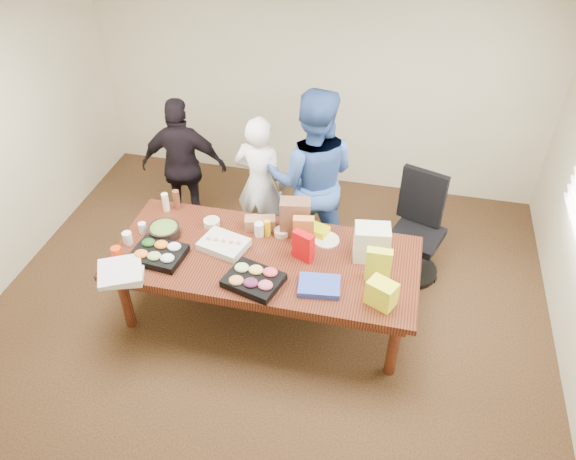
% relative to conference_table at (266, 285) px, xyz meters
% --- Properties ---
extents(floor, '(5.50, 5.00, 0.02)m').
position_rel_conference_table_xyz_m(floor, '(0.00, 0.00, -0.39)').
color(floor, '#47301E').
rests_on(floor, ground).
extents(ceiling, '(5.50, 5.00, 0.02)m').
position_rel_conference_table_xyz_m(ceiling, '(0.00, 0.00, 2.33)').
color(ceiling, white).
rests_on(ceiling, wall_back).
extents(wall_back, '(5.50, 0.04, 2.70)m').
position_rel_conference_table_xyz_m(wall_back, '(0.00, 2.50, 0.98)').
color(wall_back, beige).
rests_on(wall_back, floor).
extents(conference_table, '(2.80, 1.20, 0.75)m').
position_rel_conference_table_xyz_m(conference_table, '(0.00, 0.00, 0.00)').
color(conference_table, '#4C1C0F').
rests_on(conference_table, floor).
extents(office_chair, '(0.72, 0.72, 1.11)m').
position_rel_conference_table_xyz_m(office_chair, '(1.36, 0.90, 0.18)').
color(office_chair, black).
rests_on(office_chair, floor).
extents(person_center, '(0.63, 0.46, 1.58)m').
position_rel_conference_table_xyz_m(person_center, '(-0.33, 1.06, 0.42)').
color(person_center, white).
rests_on(person_center, floor).
extents(person_right, '(1.04, 0.85, 1.96)m').
position_rel_conference_table_xyz_m(person_right, '(0.24, 1.01, 0.60)').
color(person_right, '#2F5094').
rests_on(person_right, floor).
extents(person_left, '(0.99, 0.53, 1.61)m').
position_rel_conference_table_xyz_m(person_left, '(-1.25, 1.19, 0.43)').
color(person_left, black).
rests_on(person_left, floor).
extents(veggie_tray, '(0.49, 0.40, 0.07)m').
position_rel_conference_table_xyz_m(veggie_tray, '(-0.94, -0.23, 0.41)').
color(veggie_tray, black).
rests_on(veggie_tray, conference_table).
extents(fruit_tray, '(0.55, 0.48, 0.07)m').
position_rel_conference_table_xyz_m(fruit_tray, '(-0.01, -0.37, 0.41)').
color(fruit_tray, black).
rests_on(fruit_tray, conference_table).
extents(sheet_cake, '(0.49, 0.41, 0.07)m').
position_rel_conference_table_xyz_m(sheet_cake, '(-0.40, 0.03, 0.41)').
color(sheet_cake, beige).
rests_on(sheet_cake, conference_table).
extents(salad_bowl, '(0.31, 0.31, 0.10)m').
position_rel_conference_table_xyz_m(salad_bowl, '(-1.01, 0.08, 0.42)').
color(salad_bowl, black).
rests_on(salad_bowl, conference_table).
extents(chip_bag_blue, '(0.38, 0.31, 0.05)m').
position_rel_conference_table_xyz_m(chip_bag_blue, '(0.56, -0.30, 0.40)').
color(chip_bag_blue, '#2C40B5').
rests_on(chip_bag_blue, conference_table).
extents(chip_bag_red, '(0.21, 0.15, 0.29)m').
position_rel_conference_table_xyz_m(chip_bag_red, '(0.34, 0.05, 0.52)').
color(chip_bag_red, '#C1070A').
rests_on(chip_bag_red, conference_table).
extents(chip_bag_yellow, '(0.22, 0.09, 0.33)m').
position_rel_conference_table_xyz_m(chip_bag_yellow, '(1.03, -0.08, 0.54)').
color(chip_bag_yellow, yellow).
rests_on(chip_bag_yellow, conference_table).
extents(chip_bag_orange, '(0.20, 0.12, 0.30)m').
position_rel_conference_table_xyz_m(chip_bag_orange, '(0.30, 0.25, 0.52)').
color(chip_bag_orange, orange).
rests_on(chip_bag_orange, conference_table).
extents(mayo_jar, '(0.10, 0.10, 0.14)m').
position_rel_conference_table_xyz_m(mayo_jar, '(-0.13, 0.28, 0.44)').
color(mayo_jar, white).
rests_on(mayo_jar, conference_table).
extents(mustard_bottle, '(0.07, 0.07, 0.17)m').
position_rel_conference_table_xyz_m(mustard_bottle, '(-0.06, 0.30, 0.46)').
color(mustard_bottle, yellow).
rests_on(mustard_bottle, conference_table).
extents(dressing_bottle, '(0.08, 0.08, 0.21)m').
position_rel_conference_table_xyz_m(dressing_bottle, '(-1.06, 0.51, 0.48)').
color(dressing_bottle, brown).
rests_on(dressing_bottle, conference_table).
extents(ranch_bottle, '(0.08, 0.08, 0.20)m').
position_rel_conference_table_xyz_m(ranch_bottle, '(-1.15, 0.45, 0.48)').
color(ranch_bottle, '#F9F3C6').
rests_on(ranch_bottle, conference_table).
extents(banana_bunch, '(0.29, 0.22, 0.09)m').
position_rel_conference_table_xyz_m(banana_bunch, '(0.38, 0.42, 0.42)').
color(banana_bunch, '#D2D703').
rests_on(banana_bunch, conference_table).
extents(bread_loaf, '(0.32, 0.20, 0.12)m').
position_rel_conference_table_xyz_m(bread_loaf, '(-0.15, 0.39, 0.43)').
color(bread_loaf, '#9C6843').
rests_on(bread_loaf, conference_table).
extents(kraft_bag, '(0.31, 0.21, 0.37)m').
position_rel_conference_table_xyz_m(kraft_bag, '(0.19, 0.40, 0.56)').
color(kraft_bag, brown).
rests_on(kraft_bag, conference_table).
extents(red_cup, '(0.10, 0.10, 0.12)m').
position_rel_conference_table_xyz_m(red_cup, '(-1.30, -0.33, 0.44)').
color(red_cup, red).
rests_on(red_cup, conference_table).
extents(clear_cup_a, '(0.11, 0.11, 0.12)m').
position_rel_conference_table_xyz_m(clear_cup_a, '(-1.30, -0.11, 0.44)').
color(clear_cup_a, white).
rests_on(clear_cup_a, conference_table).
extents(clear_cup_b, '(0.09, 0.09, 0.10)m').
position_rel_conference_table_xyz_m(clear_cup_b, '(-1.24, 0.08, 0.43)').
color(clear_cup_b, white).
rests_on(clear_cup_b, conference_table).
extents(pizza_box_lower, '(0.47, 0.47, 0.04)m').
position_rel_conference_table_xyz_m(pizza_box_lower, '(-1.16, -0.52, 0.40)').
color(pizza_box_lower, silver).
rests_on(pizza_box_lower, conference_table).
extents(pizza_box_upper, '(0.50, 0.50, 0.04)m').
position_rel_conference_table_xyz_m(pizza_box_upper, '(-1.16, -0.55, 0.44)').
color(pizza_box_upper, silver).
rests_on(pizza_box_upper, pizza_box_lower).
extents(plate_a, '(0.29, 0.29, 0.02)m').
position_rel_conference_table_xyz_m(plate_a, '(0.98, 0.35, 0.38)').
color(plate_a, white).
rests_on(plate_a, conference_table).
extents(plate_b, '(0.29, 0.29, 0.02)m').
position_rel_conference_table_xyz_m(plate_b, '(0.51, 0.34, 0.38)').
color(plate_b, silver).
rests_on(plate_b, conference_table).
extents(dip_bowl_a, '(0.16, 0.16, 0.06)m').
position_rel_conference_table_xyz_m(dip_bowl_a, '(0.08, 0.33, 0.40)').
color(dip_bowl_a, beige).
rests_on(dip_bowl_a, conference_table).
extents(dip_bowl_b, '(0.18, 0.18, 0.06)m').
position_rel_conference_table_xyz_m(dip_bowl_b, '(-0.62, 0.32, 0.41)').
color(dip_bowl_b, beige).
rests_on(dip_bowl_b, conference_table).
extents(grocery_bag_white, '(0.34, 0.27, 0.34)m').
position_rel_conference_table_xyz_m(grocery_bag_white, '(0.94, 0.21, 0.54)').
color(grocery_bag_white, silver).
rests_on(grocery_bag_white, conference_table).
extents(grocery_bag_yellow, '(0.28, 0.25, 0.23)m').
position_rel_conference_table_xyz_m(grocery_bag_yellow, '(1.09, -0.36, 0.49)').
color(grocery_bag_yellow, '#E8F41F').
rests_on(grocery_bag_yellow, conference_table).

